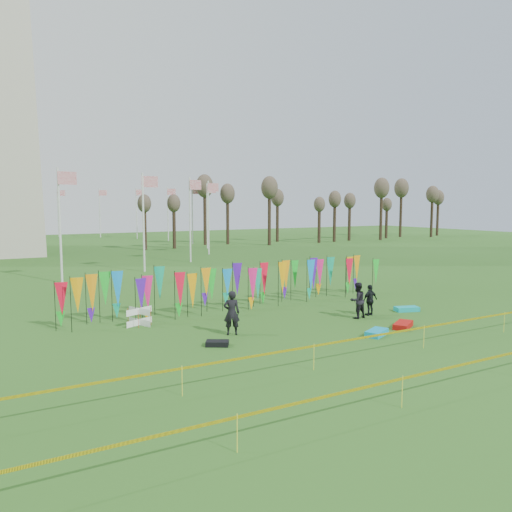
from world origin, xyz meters
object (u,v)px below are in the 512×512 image
person_right (370,300)px  kite_bag_teal (407,309)px  kite_bag_red (403,325)px  box_kite (139,317)px  person_mid (357,300)px  person_left (232,313)px  kite_bag_turquoise (377,333)px  kite_bag_black (217,343)px

person_right → kite_bag_teal: size_ratio=1.28×
kite_bag_red → box_kite: bearing=148.8°
box_kite → person_mid: bearing=-21.1°
kite_bag_red → kite_bag_teal: (2.74, 2.43, -0.01)m
box_kite → person_left: (2.95, -3.50, 0.53)m
kite_bag_turquoise → kite_bag_black: kite_bag_turquoise is taller
person_right → kite_bag_teal: person_right is taller
person_right → kite_bag_turquoise: 3.92m
person_mid → person_right: size_ratio=1.14×
person_mid → kite_bag_teal: person_mid is taller
kite_bag_red → kite_bag_teal: kite_bag_red is taller
kite_bag_turquoise → kite_bag_teal: bearing=31.3°
box_kite → kite_bag_black: bearing=-70.1°
kite_bag_teal → box_kite: bearing=163.9°
person_left → kite_bag_turquoise: 6.17m
person_mid → kite_bag_teal: 3.38m
kite_bag_red → kite_bag_black: size_ratio=1.52×
person_left → kite_bag_teal: 10.01m
box_kite → kite_bag_red: bearing=-31.2°
box_kite → kite_bag_red: size_ratio=0.61×
person_right → kite_bag_black: size_ratio=1.76×
person_mid → kite_bag_turquoise: (-1.40, -2.88, -0.76)m
person_left → kite_bag_turquoise: size_ratio=1.58×
person_right → kite_bag_teal: (2.33, -0.20, -0.66)m
person_mid → kite_bag_teal: size_ratio=1.45×
person_mid → person_right: bearing=-172.2°
kite_bag_turquoise → kite_bag_teal: kite_bag_turquoise is taller
person_right → kite_bag_teal: 2.43m
person_mid → box_kite: bearing=-23.3°
person_left → person_right: size_ratio=1.23×
person_mid → kite_bag_black: size_ratio=1.99×
person_left → person_right: bearing=-158.1°
person_mid → kite_bag_turquoise: size_ratio=1.47×
person_mid → kite_bag_teal: bearing=177.4°
person_right → kite_bag_red: person_right is taller
kite_bag_turquoise → kite_bag_black: bearing=164.0°
person_left → kite_bag_turquoise: person_left is taller
kite_bag_teal → person_mid: bearing=179.5°
box_kite → person_left: bearing=-49.9°
person_mid → person_right: 0.98m
person_right → kite_bag_turquoise: bearing=49.0°
person_left → kite_bag_black: person_left is taller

